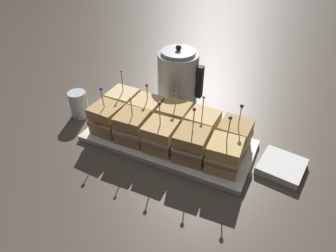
{
  "coord_description": "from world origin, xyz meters",
  "views": [
    {
      "loc": [
        0.33,
        -0.67,
        0.64
      ],
      "look_at": [
        0.0,
        0.0,
        0.07
      ],
      "focal_mm": 32.0,
      "sensor_mm": 36.0,
      "label": 1
    }
  ],
  "objects": [
    {
      "name": "sandwich_front_left",
      "position": [
        -0.1,
        -0.05,
        0.07
      ],
      "size": [
        0.1,
        0.1,
        0.16
      ],
      "color": "tan",
      "rests_on": "serving_platter"
    },
    {
      "name": "sandwich_front_center",
      "position": [
        -0.0,
        -0.05,
        0.06
      ],
      "size": [
        0.1,
        0.1,
        0.17
      ],
      "color": "tan",
      "rests_on": "serving_platter"
    },
    {
      "name": "drinking_glass",
      "position": [
        -0.36,
        0.0,
        0.05
      ],
      "size": [
        0.06,
        0.06,
        0.1
      ],
      "color": "silver",
      "rests_on": "ground_plane"
    },
    {
      "name": "sandwich_back_far_left",
      "position": [
        -0.2,
        0.05,
        0.07
      ],
      "size": [
        0.09,
        0.09,
        0.17
      ],
      "color": "beige",
      "rests_on": "serving_platter"
    },
    {
      "name": "napkin_stack",
      "position": [
        0.35,
        0.03,
        0.01
      ],
      "size": [
        0.14,
        0.14,
        0.02
      ],
      "color": "white",
      "rests_on": "ground_plane"
    },
    {
      "name": "sandwich_front_right",
      "position": [
        0.1,
        -0.05,
        0.07
      ],
      "size": [
        0.1,
        0.1,
        0.17
      ],
      "color": "tan",
      "rests_on": "serving_platter"
    },
    {
      "name": "ground_plane",
      "position": [
        0.0,
        0.0,
        0.0
      ],
      "size": [
        6.0,
        6.0,
        0.0
      ],
      "primitive_type": "plane",
      "color": "#4C4238"
    },
    {
      "name": "sandwich_back_right",
      "position": [
        0.1,
        0.05,
        0.07
      ],
      "size": [
        0.1,
        0.1,
        0.15
      ],
      "color": "#DBB77A",
      "rests_on": "serving_platter"
    },
    {
      "name": "sandwich_front_far_left",
      "position": [
        -0.2,
        -0.05,
        0.07
      ],
      "size": [
        0.1,
        0.1,
        0.17
      ],
      "color": "tan",
      "rests_on": "serving_platter"
    },
    {
      "name": "sandwich_back_center",
      "position": [
        -0.0,
        0.05,
        0.07
      ],
      "size": [
        0.1,
        0.1,
        0.16
      ],
      "color": "tan",
      "rests_on": "serving_platter"
    },
    {
      "name": "kettle_steel",
      "position": [
        -0.07,
        0.23,
        0.11
      ],
      "size": [
        0.17,
        0.15,
        0.24
      ],
      "color": "#B7BABF",
      "rests_on": "ground_plane"
    },
    {
      "name": "serving_platter",
      "position": [
        0.0,
        0.0,
        0.01
      ],
      "size": [
        0.54,
        0.24,
        0.02
      ],
      "color": "white",
      "rests_on": "ground_plane"
    },
    {
      "name": "sandwich_back_far_right",
      "position": [
        0.2,
        0.05,
        0.06
      ],
      "size": [
        0.1,
        0.1,
        0.16
      ],
      "color": "tan",
      "rests_on": "serving_platter"
    },
    {
      "name": "sandwich_back_left",
      "position": [
        -0.1,
        0.05,
        0.06
      ],
      "size": [
        0.09,
        0.09,
        0.15
      ],
      "color": "#DBB77A",
      "rests_on": "serving_platter"
    },
    {
      "name": "sandwich_front_far_right",
      "position": [
        0.2,
        -0.05,
        0.06
      ],
      "size": [
        0.1,
        0.1,
        0.17
      ],
      "color": "tan",
      "rests_on": "serving_platter"
    }
  ]
}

